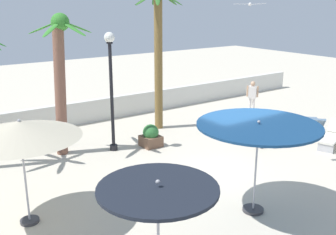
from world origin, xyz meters
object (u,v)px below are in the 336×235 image
object	(u,v)px
planter	(151,136)
seagull_1	(250,4)
patio_umbrella_0	(258,129)
lounge_chair_2	(332,135)
lamp_post_0	(111,80)
lounge_chair_0	(314,123)
patio_umbrella_1	(20,130)
palm_tree_1	(60,70)
palm_tree_0	(158,45)
guest_0	(261,124)
guest_1	(252,95)
patio_umbrella_2	(158,195)

from	to	relation	value
planter	seagull_1	bearing A→B (deg)	-3.27
patio_umbrella_0	lounge_chair_2	size ratio (longest dim) A/B	1.57
lamp_post_0	lounge_chair_0	size ratio (longest dim) A/B	2.47
patio_umbrella_1	palm_tree_1	xyz separation A→B (m)	(2.55, 4.04, 0.59)
patio_umbrella_1	palm_tree_1	bearing A→B (deg)	57.75
palm_tree_0	guest_0	size ratio (longest dim) A/B	3.87
lounge_chair_0	patio_umbrella_1	bearing A→B (deg)	-178.42
seagull_1	planter	xyz separation A→B (m)	(-4.64, 0.27, -4.78)
seagull_1	guest_0	bearing A→B (deg)	-122.24
palm_tree_0	lounge_chair_0	bearing A→B (deg)	-40.32
patio_umbrella_1	guest_1	distance (m)	12.39
lounge_chair_2	planter	xyz separation A→B (m)	(-5.64, 3.90, -0.01)
palm_tree_1	lounge_chair_0	bearing A→B (deg)	-21.60
patio_umbrella_2	lamp_post_0	world-z (taller)	lamp_post_0
patio_umbrella_0	palm_tree_0	size ratio (longest dim) A/B	0.52
lounge_chair_0	lounge_chair_2	xyz separation A→B (m)	(-0.86, -1.40, 0.01)
patio_umbrella_1	patio_umbrella_2	xyz separation A→B (m)	(1.10, -4.10, -0.27)
lounge_chair_2	guest_0	size ratio (longest dim) A/B	1.28
seagull_1	palm_tree_0	bearing A→B (deg)	147.54
patio_umbrella_2	palm_tree_1	xyz separation A→B (m)	(1.45, 8.13, 0.86)
guest_0	lamp_post_0	bearing A→B (deg)	147.02
lamp_post_0	guest_0	size ratio (longest dim) A/B	2.80
palm_tree_0	guest_1	xyz separation A→B (m)	(4.81, -0.86, -2.56)
palm_tree_1	lamp_post_0	xyz separation A→B (m)	(1.53, -0.76, -0.40)
guest_1	palm_tree_1	bearing A→B (deg)	177.82
palm_tree_1	patio_umbrella_0	bearing A→B (deg)	-70.76
patio_umbrella_1	lamp_post_0	distance (m)	5.23
patio_umbrella_2	planter	xyz separation A→B (m)	(4.32, 6.93, -1.76)
guest_0	planter	world-z (taller)	guest_0
guest_1	planter	world-z (taller)	guest_1
patio_umbrella_1	lamp_post_0	bearing A→B (deg)	38.79
patio_umbrella_0	patio_umbrella_2	distance (m)	4.05
palm_tree_1	lamp_post_0	bearing A→B (deg)	-26.54
patio_umbrella_2	guest_0	world-z (taller)	patio_umbrella_2
patio_umbrella_0	guest_0	xyz separation A→B (m)	(3.70, 3.13, -1.33)
lounge_chair_0	planter	distance (m)	6.96
planter	patio_umbrella_2	bearing A→B (deg)	-121.94
seagull_1	lounge_chair_2	bearing A→B (deg)	-74.72
patio_umbrella_0	planter	bearing A→B (deg)	85.17
patio_umbrella_2	seagull_1	xyz separation A→B (m)	(8.96, 6.66, 3.02)
patio_umbrella_1	guest_0	world-z (taller)	patio_umbrella_1
palm_tree_1	lamp_post_0	world-z (taller)	palm_tree_1
patio_umbrella_0	guest_0	size ratio (longest dim) A/B	2.00
patio_umbrella_0	palm_tree_1	bearing A→B (deg)	109.24
lounge_chair_2	lamp_post_0	bearing A→B (deg)	148.09
lounge_chair_0	guest_0	distance (m)	3.32
lounge_chair_0	seagull_1	bearing A→B (deg)	129.65
lamp_post_0	guest_0	xyz separation A→B (m)	(4.56, -2.96, -1.69)
patio_umbrella_2	lamp_post_0	distance (m)	7.96
lounge_chair_2	seagull_1	distance (m)	6.08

